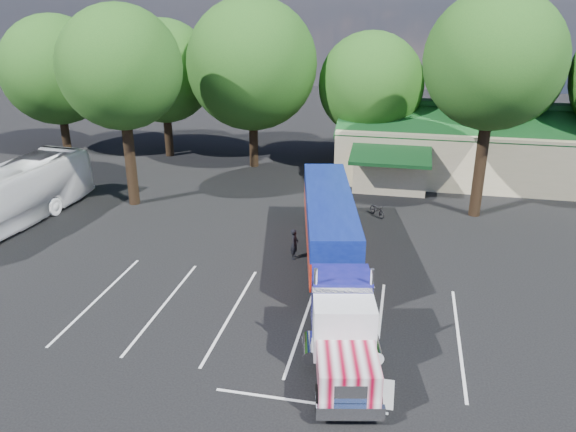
% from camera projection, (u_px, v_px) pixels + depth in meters
% --- Properties ---
extents(ground, '(120.00, 120.00, 0.00)m').
position_uv_depth(ground, '(265.00, 255.00, 30.02)').
color(ground, black).
rests_on(ground, ground).
extents(event_hall, '(24.20, 14.12, 5.55)m').
position_uv_depth(event_hall, '(496.00, 147.00, 42.76)').
color(event_hall, beige).
rests_on(event_hall, ground).
extents(tree_row_a, '(9.00, 9.00, 11.68)m').
position_uv_depth(tree_row_a, '(56.00, 70.00, 46.64)').
color(tree_row_a, black).
rests_on(tree_row_a, ground).
extents(tree_row_b, '(8.40, 8.40, 11.35)m').
position_uv_depth(tree_row_b, '(163.00, 71.00, 46.10)').
color(tree_row_b, black).
rests_on(tree_row_b, ground).
extents(tree_row_c, '(10.00, 10.00, 13.05)m').
position_uv_depth(tree_row_c, '(252.00, 65.00, 42.77)').
color(tree_row_c, black).
rests_on(tree_row_c, ground).
extents(tree_row_d, '(8.00, 8.00, 10.60)m').
position_uv_depth(tree_row_d, '(371.00, 85.00, 42.75)').
color(tree_row_d, black).
rests_on(tree_row_d, ground).
extents(tree_row_e, '(9.60, 9.60, 12.90)m').
position_uv_depth(tree_row_e, '(496.00, 67.00, 40.92)').
color(tree_row_e, black).
rests_on(tree_row_e, ground).
extents(tree_near_left, '(7.60, 7.60, 12.65)m').
position_uv_depth(tree_near_left, '(120.00, 68.00, 34.27)').
color(tree_near_left, black).
rests_on(tree_near_left, ground).
extents(tree_near_right, '(8.00, 8.00, 13.50)m').
position_uv_depth(tree_near_right, '(494.00, 61.00, 32.06)').
color(tree_near_right, black).
rests_on(tree_near_right, ground).
extents(semi_truck, '(5.79, 18.19, 3.79)m').
position_uv_depth(semi_truck, '(332.00, 241.00, 26.47)').
color(semi_truck, black).
rests_on(semi_truck, ground).
extents(woman, '(0.43, 0.62, 1.65)m').
position_uv_depth(woman, '(294.00, 244.00, 29.41)').
color(woman, black).
rests_on(woman, ground).
extents(bicycle, '(1.37, 1.58, 0.82)m').
position_uv_depth(bicycle, '(377.00, 210.00, 35.24)').
color(bicycle, black).
rests_on(bicycle, ground).
extents(tour_bus, '(4.19, 13.42, 3.68)m').
position_uv_depth(tour_bus, '(3.00, 199.00, 32.91)').
color(tour_bus, white).
rests_on(tour_bus, ground).
extents(silver_sedan, '(3.87, 1.49, 1.26)m').
position_uv_depth(silver_sedan, '(475.00, 182.00, 39.82)').
color(silver_sedan, '#93969A').
rests_on(silver_sedan, ground).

